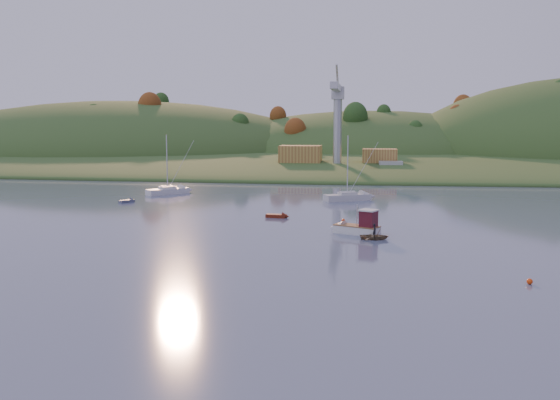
# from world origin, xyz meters

# --- Properties ---
(ground) EXTENTS (500.00, 500.00, 0.00)m
(ground) POSITION_xyz_m (0.00, 0.00, 0.00)
(ground) COLOR #3E4865
(ground) RESTS_ON ground
(far_shore) EXTENTS (620.00, 220.00, 1.50)m
(far_shore) POSITION_xyz_m (0.00, 230.00, 0.00)
(far_shore) COLOR #264B1E
(far_shore) RESTS_ON ground
(shore_slope) EXTENTS (640.00, 150.00, 7.00)m
(shore_slope) POSITION_xyz_m (0.00, 165.00, 0.00)
(shore_slope) COLOR #264B1E
(shore_slope) RESTS_ON ground
(hill_left) EXTENTS (170.00, 140.00, 44.00)m
(hill_left) POSITION_xyz_m (-90.00, 200.00, 0.00)
(hill_left) COLOR #264B1E
(hill_left) RESTS_ON ground
(hill_center) EXTENTS (140.00, 120.00, 36.00)m
(hill_center) POSITION_xyz_m (10.00, 210.00, 0.00)
(hill_center) COLOR #264B1E
(hill_center) RESTS_ON ground
(hillside_trees) EXTENTS (280.00, 50.00, 32.00)m
(hillside_trees) POSITION_xyz_m (0.00, 185.00, 0.00)
(hillside_trees) COLOR #184217
(hillside_trees) RESTS_ON ground
(wharf) EXTENTS (42.00, 16.00, 2.40)m
(wharf) POSITION_xyz_m (5.00, 122.00, 1.20)
(wharf) COLOR slate
(wharf) RESTS_ON ground
(shed_west) EXTENTS (11.00, 8.00, 4.80)m
(shed_west) POSITION_xyz_m (-8.00, 123.00, 4.80)
(shed_west) COLOR #9B6533
(shed_west) RESTS_ON wharf
(shed_east) EXTENTS (9.00, 7.00, 4.00)m
(shed_east) POSITION_xyz_m (13.00, 124.00, 4.40)
(shed_east) COLOR #9B6533
(shed_east) RESTS_ON wharf
(dock_crane) EXTENTS (3.20, 28.00, 20.30)m
(dock_crane) POSITION_xyz_m (2.00, 118.39, 17.17)
(dock_crane) COLOR #B7B7BC
(dock_crane) RESTS_ON wharf
(fishing_boat) EXTENTS (6.69, 4.66, 4.13)m
(fishing_boat) POSITION_xyz_m (8.98, 31.54, 0.91)
(fishing_boat) COLOR silver
(fishing_boat) RESTS_ON ground
(sailboat_near) EXTENTS (7.25, 7.45, 11.10)m
(sailboat_near) POSITION_xyz_m (-26.73, 68.20, 0.72)
(sailboat_near) COLOR silver
(sailboat_near) RESTS_ON ground
(sailboat_far) EXTENTS (8.23, 5.95, 11.16)m
(sailboat_far) POSITION_xyz_m (6.92, 63.61, 0.73)
(sailboat_far) COLOR silver
(sailboat_far) RESTS_ON ground
(canoe) EXTENTS (3.60, 2.77, 0.69)m
(canoe) POSITION_xyz_m (11.47, 28.20, 0.35)
(canoe) COLOR #8C714D
(canoe) RESTS_ON ground
(paddler) EXTENTS (0.45, 0.62, 1.60)m
(paddler) POSITION_xyz_m (11.47, 28.20, 0.80)
(paddler) COLOR black
(paddler) RESTS_ON ground
(red_tender) EXTENTS (3.49, 1.61, 1.14)m
(red_tender) POSITION_xyz_m (-1.61, 42.77, 0.24)
(red_tender) COLOR #5B1B0D
(red_tender) RESTS_ON ground
(grey_dinghy) EXTENTS (2.67, 2.96, 1.09)m
(grey_dinghy) POSITION_xyz_m (-29.36, 56.12, 0.22)
(grey_dinghy) COLOR #4E5567
(grey_dinghy) RESTS_ON ground
(work_vessel) EXTENTS (14.09, 5.72, 3.56)m
(work_vessel) POSITION_xyz_m (15.75, 118.00, 1.27)
(work_vessel) COLOR slate
(work_vessel) RESTS_ON ground
(buoy_0) EXTENTS (0.50, 0.50, 0.50)m
(buoy_0) POSITION_xyz_m (24.20, 9.78, 0.25)
(buoy_0) COLOR #E83F0C
(buoy_0) RESTS_ON ground
(buoy_1) EXTENTS (0.50, 0.50, 0.50)m
(buoy_1) POSITION_xyz_m (7.34, 40.00, 0.25)
(buoy_1) COLOR #E83F0C
(buoy_1) RESTS_ON ground
(buoy_2) EXTENTS (0.50, 0.50, 0.50)m
(buoy_2) POSITION_xyz_m (-29.92, 55.28, 0.25)
(buoy_2) COLOR #E83F0C
(buoy_2) RESTS_ON ground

